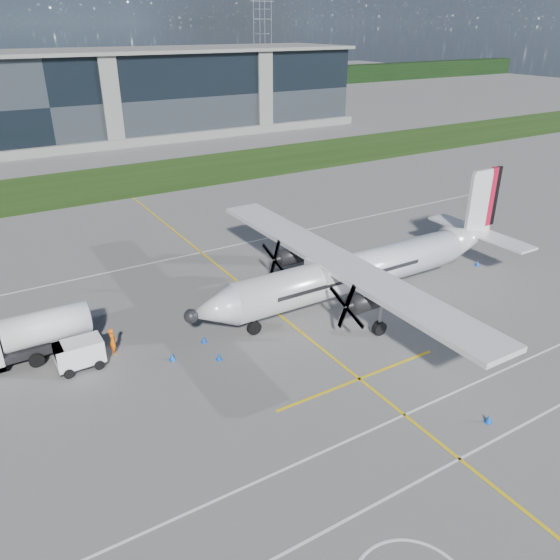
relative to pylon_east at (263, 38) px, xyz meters
The scene contains 16 objects.
ground 139.82m from the pylon_east, 127.69° to the right, with size 400.00×400.00×0.00m, color #605E5B.
grass_strip 133.62m from the pylon_east, 129.81° to the right, with size 400.00×18.00×0.04m, color #1E3A0F.
terminal_building 110.37m from the pylon_east, 140.53° to the right, with size 120.00×20.00×15.00m, color black.
tree_line 86.42m from the pylon_east, behind, with size 400.00×6.00×6.00m, color black.
pylon_east is the anchor object (origin of this frame).
yellow_taxiway_centerline 162.94m from the pylon_east, 120.36° to the right, with size 0.20×70.00×0.01m, color yellow.
white_lane_line 185.33m from the pylon_east, 117.40° to the right, with size 90.00×0.15×0.01m, color white.
turboprop_aircraft 166.33m from the pylon_east, 116.99° to the right, with size 28.87×29.94×8.98m, color silver, non-canonical shape.
fuel_tanker_truck 174.73m from the pylon_east, 124.83° to the right, with size 8.36×2.72×3.14m, color silver, non-canonical shape.
baggage_tug 175.29m from the pylon_east, 123.47° to the right, with size 3.10×1.86×1.86m, color white, non-canonical shape.
ground_crew_person 173.65m from the pylon_east, 122.94° to the right, with size 0.88×0.63×2.17m, color #F25907.
safety_cone_portwing 181.38m from the pylon_east, 115.74° to the right, with size 0.36×0.36×0.50m, color blue.
safety_cone_nose_stbd 172.26m from the pylon_east, 121.02° to the right, with size 0.36×0.36×0.50m, color blue.
safety_cone_nose_port 174.40m from the pylon_east, 120.61° to the right, with size 0.36×0.36×0.50m, color blue.
safety_cone_fwd 174.43m from the pylon_east, 121.62° to the right, with size 0.36×0.36×0.50m, color blue.
safety_cone_tail 161.02m from the pylon_east, 112.72° to the right, with size 0.36×0.36×0.50m, color blue.
Camera 1 is at (-15.65, -27.23, 19.93)m, focal length 35.00 mm.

